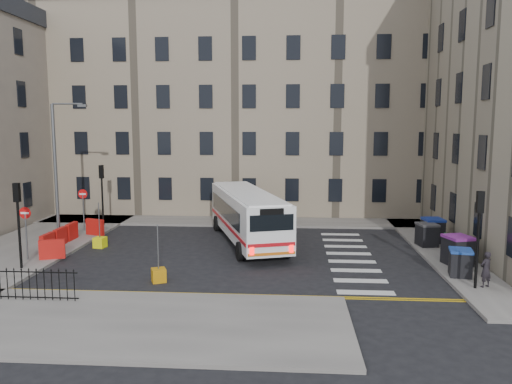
# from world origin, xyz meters

# --- Properties ---
(ground) EXTENTS (120.00, 120.00, 0.00)m
(ground) POSITION_xyz_m (0.00, 0.00, 0.00)
(ground) COLOR black
(ground) RESTS_ON ground
(pavement_north) EXTENTS (36.00, 3.20, 0.15)m
(pavement_north) POSITION_xyz_m (-6.00, 8.60, 0.07)
(pavement_north) COLOR slate
(pavement_north) RESTS_ON ground
(pavement_east) EXTENTS (2.40, 26.00, 0.15)m
(pavement_east) POSITION_xyz_m (9.00, 4.00, 0.07)
(pavement_east) COLOR slate
(pavement_east) RESTS_ON ground
(pavement_west) EXTENTS (6.00, 22.00, 0.15)m
(pavement_west) POSITION_xyz_m (-14.00, 1.00, 0.07)
(pavement_west) COLOR slate
(pavement_west) RESTS_ON ground
(pavement_sw) EXTENTS (20.00, 6.00, 0.15)m
(pavement_sw) POSITION_xyz_m (-7.00, -10.00, 0.07)
(pavement_sw) COLOR slate
(pavement_sw) RESTS_ON ground
(terrace_north) EXTENTS (38.30, 10.80, 17.20)m
(terrace_north) POSITION_xyz_m (-7.00, 15.50, 8.62)
(terrace_north) COLOR gray
(terrace_north) RESTS_ON ground
(traffic_light_east) EXTENTS (0.28, 0.22, 4.10)m
(traffic_light_east) POSITION_xyz_m (8.60, -5.50, 2.87)
(traffic_light_east) COLOR black
(traffic_light_east) RESTS_ON pavement_east
(traffic_light_nw) EXTENTS (0.28, 0.22, 4.10)m
(traffic_light_nw) POSITION_xyz_m (-12.00, 6.50, 2.87)
(traffic_light_nw) COLOR black
(traffic_light_nw) RESTS_ON pavement_west
(traffic_light_sw) EXTENTS (0.28, 0.22, 4.10)m
(traffic_light_sw) POSITION_xyz_m (-12.00, -4.00, 2.87)
(traffic_light_sw) COLOR black
(traffic_light_sw) RESTS_ON pavement_west
(streetlamp) EXTENTS (0.50, 0.22, 8.14)m
(streetlamp) POSITION_xyz_m (-13.00, 2.00, 4.34)
(streetlamp) COLOR #595B5E
(streetlamp) RESTS_ON pavement_west
(no_entry_north) EXTENTS (0.60, 0.08, 3.00)m
(no_entry_north) POSITION_xyz_m (-12.50, 4.50, 2.08)
(no_entry_north) COLOR #595B5E
(no_entry_north) RESTS_ON pavement_west
(no_entry_south) EXTENTS (0.60, 0.08, 3.00)m
(no_entry_south) POSITION_xyz_m (-12.50, -2.50, 2.08)
(no_entry_south) COLOR #595B5E
(no_entry_south) RESTS_ON pavement_west
(roadworks_barriers) EXTENTS (1.66, 6.26, 1.00)m
(roadworks_barriers) POSITION_xyz_m (-11.84, 0.50, 0.65)
(roadworks_barriers) COLOR red
(roadworks_barriers) RESTS_ON pavement_west
(bus) EXTENTS (5.70, 11.21, 2.99)m
(bus) POSITION_xyz_m (-1.73, 2.62, 1.73)
(bus) COLOR white
(bus) RESTS_ON ground
(wheelie_bin_a) EXTENTS (1.16, 1.28, 1.23)m
(wheelie_bin_a) POSITION_xyz_m (8.53, -3.78, 0.77)
(wheelie_bin_a) COLOR black
(wheelie_bin_a) RESTS_ON pavement_east
(wheelie_bin_b) EXTENTS (1.45, 1.57, 1.43)m
(wheelie_bin_b) POSITION_xyz_m (9.00, -1.93, 0.87)
(wheelie_bin_b) COLOR black
(wheelie_bin_b) RESTS_ON pavement_east
(wheelie_bin_c) EXTENTS (1.24, 1.32, 1.15)m
(wheelie_bin_c) POSITION_xyz_m (9.15, -0.54, 0.73)
(wheelie_bin_c) COLOR black
(wheelie_bin_c) RESTS_ON pavement_east
(wheelie_bin_d) EXTENTS (1.19, 1.32, 1.28)m
(wheelie_bin_d) POSITION_xyz_m (8.55, 1.95, 0.80)
(wheelie_bin_d) COLOR black
(wheelie_bin_d) RESTS_ON pavement_east
(wheelie_bin_e) EXTENTS (1.20, 1.35, 1.39)m
(wheelie_bin_e) POSITION_xyz_m (9.14, 2.90, 0.85)
(wheelie_bin_e) COLOR black
(wheelie_bin_e) RESTS_ON pavement_east
(pedestrian) EXTENTS (0.66, 0.58, 1.53)m
(pedestrian) POSITION_xyz_m (9.05, -5.35, 0.91)
(pedestrian) COLOR black
(pedestrian) RESTS_ON pavement_east
(bollard_yellow) EXTENTS (0.69, 0.69, 0.60)m
(bollard_yellow) POSITION_xyz_m (-10.00, 0.77, 0.30)
(bollard_yellow) COLOR #F5F70D
(bollard_yellow) RESTS_ON ground
(bollard_chevron) EXTENTS (0.79, 0.79, 0.60)m
(bollard_chevron) POSITION_xyz_m (-5.00, -5.17, 0.30)
(bollard_chevron) COLOR #C2800B
(bollard_chevron) RESTS_ON ground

